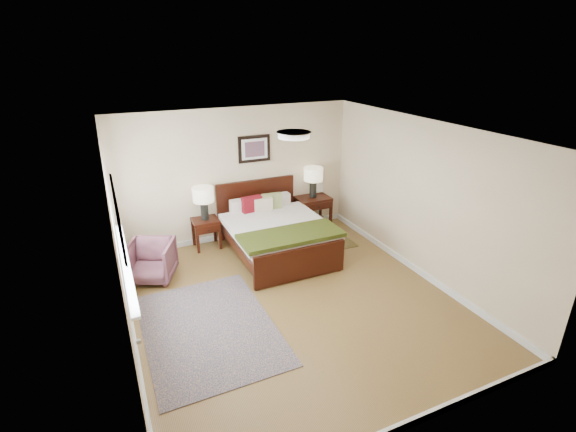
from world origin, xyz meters
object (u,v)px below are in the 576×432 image
Objects in this scene: lamp_right at (313,176)px; armchair at (151,261)px; nightstand_left at (206,226)px; rug_persian at (209,328)px; lamp_left at (203,197)px; bed at (275,228)px; nightstand_right at (313,209)px.

lamp_right is 3.48m from armchair.
nightstand_left is 2.50m from rug_persian.
rug_persian is at bearing -103.73° from lamp_left.
nightstand_right is (1.15, 0.76, -0.10)m from bed.
nightstand_right is at bearing 36.84° from armchair.
armchair is (-3.30, -0.76, -0.09)m from nightstand_right.
lamp_left is at bearing 59.30° from armchair.
armchair is at bearing 106.30° from rug_persian.
lamp_left is at bearing 179.61° from nightstand_right.
nightstand_right reaches higher than nightstand_left.
nightstand_right is at bearing -90.00° from lamp_right.
lamp_right is at bearing 34.06° from bed.
lamp_right is 0.26× the size of rug_persian.
lamp_left is 2.21m from lamp_right.
nightstand_left is 0.91× the size of lamp_right.
nightstand_right is 0.29× the size of rug_persian.
nightstand_right is (2.21, 0.01, -0.03)m from nightstand_left.
bed is 2.16m from armchair.
lamp_right reaches higher than rug_persian.
lamp_left reaches higher than armchair.
bed is at bearing -146.46° from nightstand_right.
lamp_left is 0.87× the size of armchair.
bed reaches higher than nightstand_left.
lamp_left reaches higher than nightstand_left.
armchair is at bearing 179.84° from bed.
armchair is at bearing -144.64° from lamp_left.
nightstand_left is 0.79× the size of armchair.
bed is 1.40m from lamp_left.
nightstand_left is (-1.06, 0.76, -0.07)m from bed.
lamp_left reaches higher than bed.
nightstand_right is 3.38m from armchair.
lamp_left is 2.67m from rug_persian.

